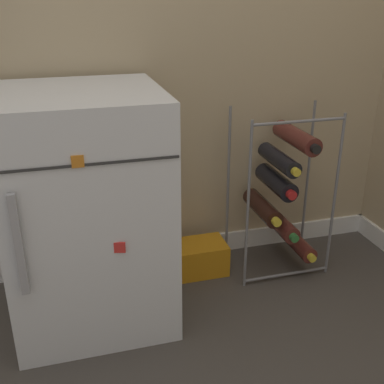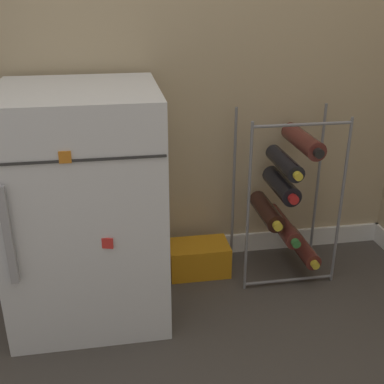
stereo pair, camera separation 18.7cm
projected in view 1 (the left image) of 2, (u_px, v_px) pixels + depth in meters
The scene contains 4 objects.
ground_plane at pixel (215, 334), 1.75m from camera, with size 14.00×14.00×0.00m, color #423D38.
mini_fridge at pixel (88, 210), 1.73m from camera, with size 0.55×0.57×0.86m.
wine_rack at pixel (281, 191), 2.05m from camera, with size 0.40×0.32×0.72m.
soda_box at pixel (196, 258), 2.11m from camera, with size 0.26×0.16×0.14m.
Camera 1 is at (-0.46, -1.33, 1.16)m, focal length 45.00 mm.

